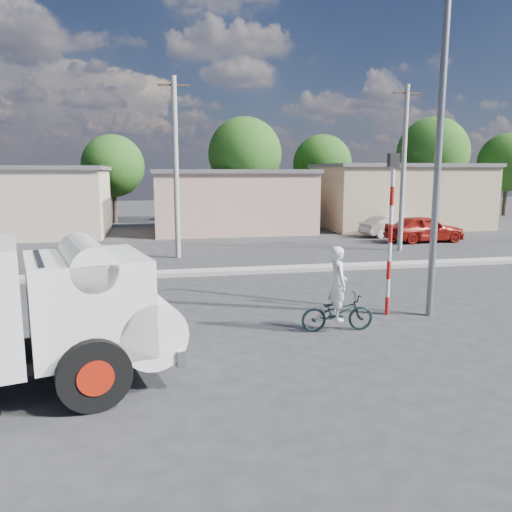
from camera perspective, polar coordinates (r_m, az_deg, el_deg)
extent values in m
plane|color=#2A2A2C|center=(11.85, 3.77, -9.54)|extent=(120.00, 120.00, 0.00)
cube|color=#99968E|center=(19.41, -2.42, -1.72)|extent=(40.00, 0.80, 0.16)
cylinder|color=black|center=(8.80, -18.02, -12.74)|extent=(1.26, 0.65, 1.21)
cylinder|color=red|center=(8.80, -18.02, -12.74)|extent=(0.68, 0.53, 0.60)
cylinder|color=black|center=(10.97, -19.79, -8.36)|extent=(1.26, 0.65, 1.21)
cylinder|color=red|center=(10.97, -19.79, -8.36)|extent=(0.68, 0.53, 0.60)
cube|color=white|center=(9.62, -18.66, -4.98)|extent=(2.49, 2.69, 1.71)
cylinder|color=white|center=(9.90, -13.09, -7.29)|extent=(1.75, 2.49, 1.21)
cylinder|color=white|center=(9.46, -18.91, -0.45)|extent=(1.32, 2.38, 0.77)
cube|color=silver|center=(10.13, -10.54, -9.42)|extent=(0.75, 2.33, 0.31)
cube|color=black|center=(9.45, -23.46, -2.44)|extent=(0.56, 1.84, 0.77)
imported|color=black|center=(12.49, 9.27, -6.37)|extent=(1.83, 0.73, 0.94)
imported|color=white|center=(12.38, 9.32, -4.45)|extent=(0.47, 0.68, 1.81)
imported|color=beige|center=(31.52, 15.05, 3.29)|extent=(3.88, 2.00, 1.22)
imported|color=maroon|center=(29.55, 18.68, 2.98)|extent=(4.44, 1.90, 1.49)
cylinder|color=red|center=(14.23, 14.75, -5.52)|extent=(0.11, 0.11, 0.50)
cylinder|color=white|center=(14.11, 14.84, -3.55)|extent=(0.11, 0.11, 0.50)
cylinder|color=red|center=(14.01, 14.92, -1.56)|extent=(0.11, 0.11, 0.50)
cylinder|color=white|center=(13.92, 15.01, 0.46)|extent=(0.11, 0.11, 0.50)
cylinder|color=red|center=(13.86, 15.10, 2.50)|extent=(0.11, 0.11, 0.50)
cylinder|color=white|center=(13.81, 15.19, 4.56)|extent=(0.11, 0.11, 0.50)
cylinder|color=red|center=(13.78, 15.28, 6.63)|extent=(0.11, 0.11, 0.50)
cylinder|color=white|center=(13.76, 15.37, 8.71)|extent=(0.11, 0.11, 0.50)
cube|color=black|center=(13.76, 15.45, 10.50)|extent=(0.28, 0.18, 0.36)
cylinder|color=slate|center=(14.04, 20.17, 11.54)|extent=(0.18, 0.18, 9.00)
cube|color=beige|center=(34.07, -26.92, 5.38)|extent=(12.00, 7.00, 4.00)
cube|color=#59595B|center=(34.02, -27.19, 8.94)|extent=(12.30, 7.30, 0.24)
cube|color=tan|center=(33.23, -2.84, 6.14)|extent=(10.00, 7.00, 3.80)
cube|color=#59595B|center=(33.17, -2.87, 9.63)|extent=(10.30, 7.30, 0.24)
cube|color=tan|center=(36.97, 15.99, 6.44)|extent=(11.00, 7.00, 4.20)
cube|color=#59595B|center=(36.93, 16.15, 9.88)|extent=(11.30, 7.30, 0.24)
cylinder|color=#38281E|center=(39.97, -15.87, 6.13)|extent=(0.36, 0.36, 3.47)
sphere|color=#396C20|center=(39.92, -16.04, 9.86)|extent=(4.71, 4.71, 4.71)
cylinder|color=#38281E|center=(39.46, -1.27, 6.98)|extent=(0.36, 0.36, 4.20)
sphere|color=#396C20|center=(39.45, -1.29, 11.56)|extent=(5.70, 5.70, 5.70)
cylinder|color=#38281E|center=(43.17, 7.50, 6.75)|extent=(0.36, 0.36, 3.64)
sphere|color=#396C20|center=(43.13, 7.58, 10.38)|extent=(4.94, 4.94, 4.94)
cylinder|color=#38281E|center=(45.12, 19.31, 6.88)|extent=(0.36, 0.36, 4.37)
sphere|color=#396C20|center=(45.12, 19.54, 11.04)|extent=(5.93, 5.93, 5.93)
cylinder|color=#38281E|center=(50.47, 26.59, 6.32)|extent=(0.36, 0.36, 3.81)
sphere|color=#396C20|center=(50.44, 26.84, 9.56)|extent=(5.17, 5.17, 5.17)
cylinder|color=#99968E|center=(22.82, -9.14, 9.76)|extent=(0.24, 0.24, 8.00)
cube|color=#38281E|center=(23.12, -9.39, 18.71)|extent=(1.40, 0.08, 0.08)
cylinder|color=#99968E|center=(25.75, 16.48, 9.46)|extent=(0.24, 0.24, 8.00)
cube|color=#38281E|center=(26.02, 16.87, 17.40)|extent=(1.40, 0.08, 0.08)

